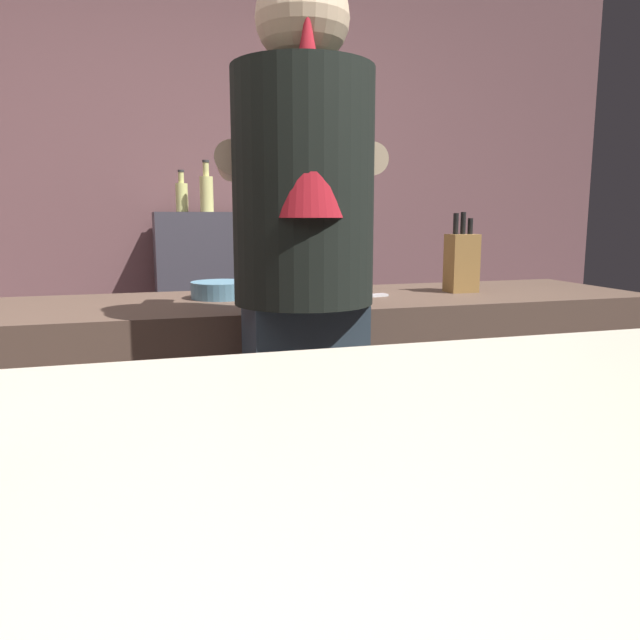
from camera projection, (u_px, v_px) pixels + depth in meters
The scene contains 10 objects.
wall_back at pixel (183, 181), 3.33m from camera, with size 5.20×0.10×2.70m, color brown.
prep_counter at pixel (334, 428), 2.10m from camera, with size 2.10×0.60×0.90m, color #4C3A2F.
back_shelf at pixel (250, 325), 3.28m from camera, with size 0.95×0.36×1.18m, color #3C3A43.
bartender at pixel (304, 283), 1.52m from camera, with size 0.47×0.54×1.72m.
knife_block at pixel (462, 262), 2.14m from camera, with size 0.10×0.08×0.28m.
mixing_bowl at pixel (221, 290), 1.99m from camera, with size 0.19×0.19×0.05m, color teal.
chefs_knife at pixel (355, 297), 1.99m from camera, with size 0.24×0.03×0.01m, color silver.
bottle_hot_sauce at pixel (302, 199), 3.17m from camera, with size 0.05×0.05×0.18m.
bottle_vinegar at pixel (207, 192), 3.06m from camera, with size 0.07×0.07×0.25m.
bottle_soy at pixel (182, 196), 3.14m from camera, with size 0.06×0.06×0.21m.
Camera 1 is at (-0.28, -1.28, 1.16)m, focal length 34.66 mm.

